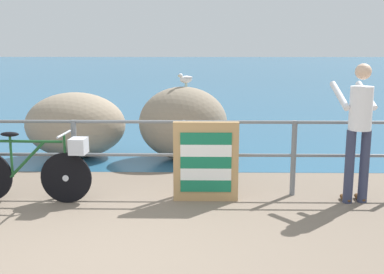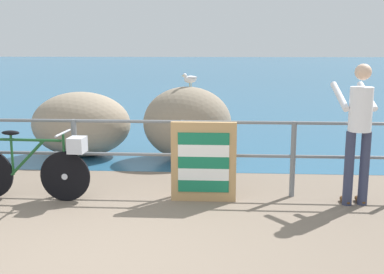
# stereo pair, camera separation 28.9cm
# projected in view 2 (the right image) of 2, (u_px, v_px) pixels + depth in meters

# --- Properties ---
(ground_plane) EXTENTS (120.00, 120.00, 0.10)m
(ground_plane) POSITION_uv_depth(u_px,v_px,m) (197.00, 87.00, 24.01)
(ground_plane) COLOR #756656
(sea_surface) EXTENTS (120.00, 90.00, 0.01)m
(sea_surface) POSITION_uv_depth(u_px,v_px,m) (210.00, 65.00, 51.68)
(sea_surface) COLOR #285B7F
(sea_surface) RESTS_ON ground_plane
(promenade_railing) EXTENTS (7.44, 0.07, 1.02)m
(promenade_railing) POSITION_uv_depth(u_px,v_px,m) (128.00, 148.00, 6.34)
(promenade_railing) COLOR slate
(promenade_railing) RESTS_ON ground_plane
(bicycle) EXTENTS (1.70, 0.48, 0.92)m
(bicycle) POSITION_uv_depth(u_px,v_px,m) (37.00, 165.00, 6.09)
(bicycle) COLOR black
(bicycle) RESTS_ON ground_plane
(person_at_railing) EXTENTS (0.51, 0.66, 1.78)m
(person_at_railing) POSITION_uv_depth(u_px,v_px,m) (359.00, 128.00, 5.82)
(person_at_railing) COLOR #333851
(person_at_railing) RESTS_ON ground_plane
(folded_deckchair_stack) EXTENTS (0.84, 0.10, 1.04)m
(folded_deckchair_stack) POSITION_uv_depth(u_px,v_px,m) (204.00, 162.00, 6.05)
(folded_deckchair_stack) COLOR tan
(folded_deckchair_stack) RESTS_ON ground_plane
(breakwater_boulder_main) EXTENTS (1.57, 1.20, 1.30)m
(breakwater_boulder_main) POSITION_uv_depth(u_px,v_px,m) (187.00, 123.00, 8.33)
(breakwater_boulder_main) COLOR gray
(breakwater_boulder_main) RESTS_ON ground
(breakwater_boulder_left) EXTENTS (1.81, 1.33, 1.18)m
(breakwater_boulder_left) POSITION_uv_depth(u_px,v_px,m) (81.00, 124.00, 8.58)
(breakwater_boulder_left) COLOR gray
(breakwater_boulder_left) RESTS_ON ground
(seagull) EXTENTS (0.30, 0.27, 0.23)m
(seagull) POSITION_uv_depth(u_px,v_px,m) (190.00, 79.00, 8.22)
(seagull) COLOR gold
(seagull) RESTS_ON breakwater_boulder_main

